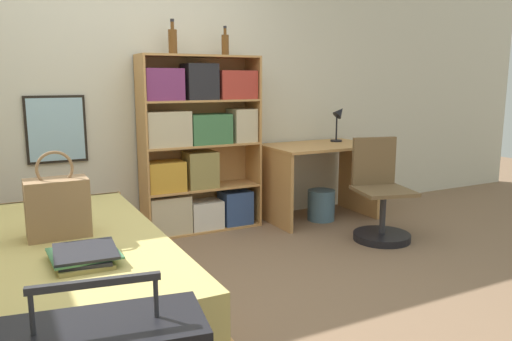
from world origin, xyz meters
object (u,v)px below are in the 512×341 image
at_px(handbag, 57,207).
at_px(desk_chair, 380,208).
at_px(desk, 319,169).
at_px(waste_bin, 321,205).
at_px(bed, 70,284).
at_px(bottle_brown, 225,44).
at_px(bookcase, 197,148).
at_px(bottle_green, 173,41).
at_px(desk_lamp, 339,118).
at_px(book_stack_on_bed, 85,256).

relative_size(handbag, desk_chair, 0.54).
xyz_separation_m(desk, waste_bin, (-0.01, -0.07, -0.35)).
height_order(bed, bottle_brown, bottle_brown).
relative_size(bookcase, desk, 1.51).
bearing_deg(bookcase, bed, -132.43).
bearing_deg(bottle_brown, desk, -9.40).
distance_m(bookcase, desk_chair, 1.67).
bearing_deg(desk_chair, bottle_green, 147.01).
distance_m(bookcase, desk_lamp, 1.52).
distance_m(bed, desk_chair, 2.60).
bearing_deg(bottle_brown, waste_bin, -13.58).
xyz_separation_m(bookcase, waste_bin, (1.17, -0.24, -0.61)).
relative_size(bottle_brown, desk_lamp, 0.68).
xyz_separation_m(handbag, bookcase, (1.31, 1.35, 0.07)).
bearing_deg(bed, waste_bin, 25.25).
bearing_deg(bookcase, desk, -8.40).
bearing_deg(handbag, waste_bin, 23.98).
bearing_deg(book_stack_on_bed, bookcase, 55.48).
xyz_separation_m(book_stack_on_bed, desk_chair, (2.54, 0.87, -0.28)).
bearing_deg(waste_bin, bottle_green, 169.52).
distance_m(bottle_green, bottle_brown, 0.47).
bearing_deg(bed, handbag, 121.13).
bearing_deg(bottle_green, bed, -127.54).
bearing_deg(bottle_brown, desk_chair, -42.34).
bearing_deg(desk_chair, bookcase, 143.54).
distance_m(bottle_brown, waste_bin, 1.77).
xyz_separation_m(bed, desk, (2.46, 1.22, 0.24)).
distance_m(desk_lamp, waste_bin, 0.91).
bearing_deg(book_stack_on_bed, bottle_brown, 49.75).
relative_size(handbag, desk, 0.45).
height_order(bookcase, desk_chair, bookcase).
xyz_separation_m(book_stack_on_bed, desk, (2.43, 1.65, -0.05)).
xyz_separation_m(book_stack_on_bed, bookcase, (1.25, 1.82, 0.20)).
bearing_deg(bookcase, handbag, -134.21).
xyz_separation_m(handbag, waste_bin, (2.48, 1.10, -0.53)).
relative_size(book_stack_on_bed, waste_bin, 1.14).
xyz_separation_m(book_stack_on_bed, waste_bin, (2.43, 1.58, -0.40)).
xyz_separation_m(bookcase, desk_chair, (1.29, -0.95, -0.48)).
bearing_deg(bottle_brown, desk_lamp, -1.07).
relative_size(bookcase, bottle_brown, 6.22).
height_order(handbag, desk_chair, handbag).
relative_size(desk, desk_chair, 1.20).
bearing_deg(waste_bin, desk_chair, -80.95).
bearing_deg(book_stack_on_bed, waste_bin, 33.06).
bearing_deg(desk, bookcase, 171.60).
height_order(handbag, bottle_green, bottle_green).
bearing_deg(bottle_green, waste_bin, -10.48).
xyz_separation_m(bed, desk_chair, (2.56, 0.45, 0.01)).
height_order(bed, book_stack_on_bed, book_stack_on_bed).
xyz_separation_m(bottle_green, desk_lamp, (1.70, -0.06, -0.70)).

